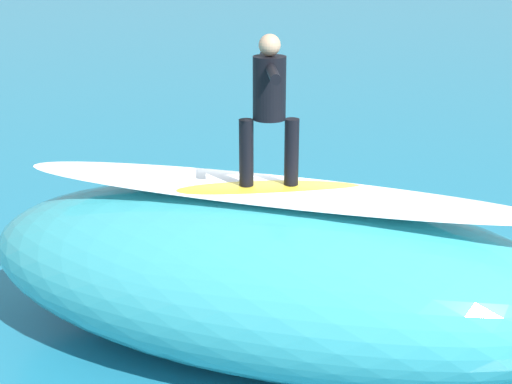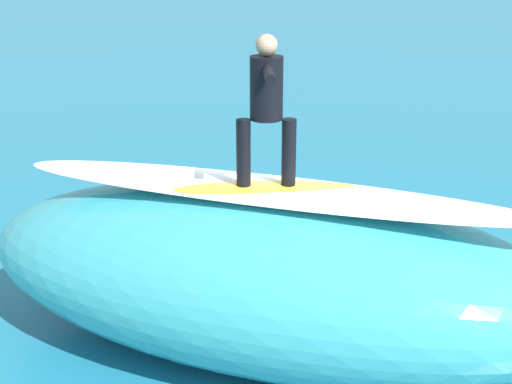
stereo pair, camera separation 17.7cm
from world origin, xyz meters
name	(u,v)px [view 2 (the right image)]	position (x,y,z in m)	size (l,w,h in m)	color
ground_plane	(293,287)	(0.00, 0.00, 0.00)	(120.00, 120.00, 0.00)	teal
wave_crest	(266,275)	(-0.05, 1.65, 0.98)	(6.93, 2.83, 1.96)	teal
wave_foam_lip	(266,190)	(-0.05, 1.65, 2.00)	(5.89, 0.99, 0.08)	white
surfboard_riding	(266,189)	(-0.04, 1.65, 2.01)	(2.07, 0.49, 0.10)	yellow
surfer_riding	(266,100)	(-0.04, 1.65, 2.99)	(0.61, 1.47, 1.59)	black
surfboard_paddling	(249,246)	(0.95, -1.07, 0.05)	(2.28, 0.51, 0.10)	#33B2D1
surfer_paddling	(257,234)	(0.84, -1.16, 0.24)	(1.50, 1.25, 0.32)	black
foam_patch_mid	(225,224)	(1.56, -1.73, 0.09)	(0.91, 0.69, 0.18)	white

